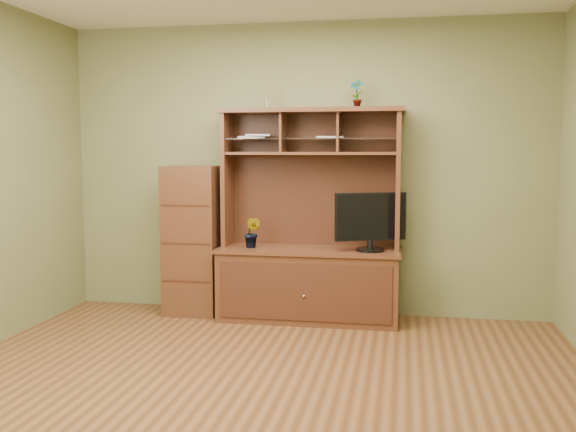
# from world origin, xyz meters

# --- Properties ---
(room) EXTENTS (4.54, 4.04, 2.74)m
(room) POSITION_xyz_m (0.00, 0.00, 1.35)
(room) COLOR #502E17
(room) RESTS_ON ground
(media_hutch) EXTENTS (1.66, 0.61, 1.90)m
(media_hutch) POSITION_xyz_m (0.09, 1.73, 0.52)
(media_hutch) COLOR #452413
(media_hutch) RESTS_ON room
(monitor) EXTENTS (0.61, 0.31, 0.51)m
(monitor) POSITION_xyz_m (0.64, 1.64, 0.92)
(monitor) COLOR black
(monitor) RESTS_ON media_hutch
(orchid_plant) EXTENTS (0.18, 0.15, 0.28)m
(orchid_plant) POSITION_xyz_m (-0.42, 1.65, 0.79)
(orchid_plant) COLOR #34551D
(orchid_plant) RESTS_ON media_hutch
(top_plant) EXTENTS (0.15, 0.13, 0.25)m
(top_plant) POSITION_xyz_m (0.49, 1.80, 2.03)
(top_plant) COLOR #2A6523
(top_plant) RESTS_ON media_hutch
(reed_diffuser) EXTENTS (0.05, 0.05, 0.27)m
(reed_diffuser) POSITION_xyz_m (-0.31, 1.81, 2.01)
(reed_diffuser) COLOR silver
(reed_diffuser) RESTS_ON media_hutch
(magazines) EXTENTS (0.99, 0.24, 0.04)m
(magazines) POSITION_xyz_m (-0.21, 1.80, 1.65)
(magazines) COLOR #B9B9BE
(magazines) RESTS_ON media_hutch
(side_cabinet) EXTENTS (0.49, 0.45, 1.38)m
(side_cabinet) POSITION_xyz_m (-1.01, 1.76, 0.69)
(side_cabinet) COLOR #452413
(side_cabinet) RESTS_ON room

